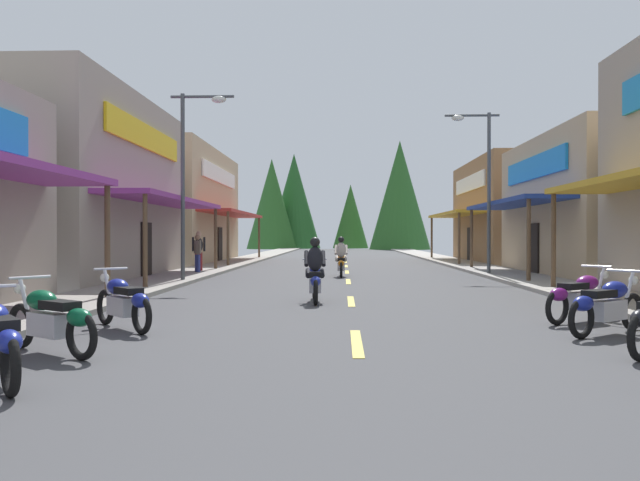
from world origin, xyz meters
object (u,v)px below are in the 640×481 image
(rider_cruising_trailing, at_px, (341,260))
(motorcycle_parked_left_3, at_px, (123,301))
(streetlamp_right, at_px, (481,170))
(motorcycle_parked_right_3, at_px, (580,296))
(pedestrian_browsing, at_px, (199,249))
(motorcycle_parked_right_2, at_px, (607,305))
(motorcycle_parked_left_2, at_px, (51,318))
(streetlamp_left, at_px, (192,160))
(rider_cruising_lead, at_px, (315,275))
(pedestrian_by_shop, at_px, (198,252))

(rider_cruising_trailing, bearing_deg, motorcycle_parked_left_3, 164.89)
(streetlamp_right, bearing_deg, motorcycle_parked_right_3, -94.67)
(motorcycle_parked_right_3, xyz_separation_m, pedestrian_browsing, (-10.49, 14.56, 0.55))
(motorcycle_parked_right_2, height_order, motorcycle_parked_left_3, same)
(motorcycle_parked_right_2, xyz_separation_m, motorcycle_parked_left_2, (-8.22, -1.94, 0.00))
(streetlamp_left, relative_size, motorcycle_parked_right_2, 3.64)
(rider_cruising_trailing, xyz_separation_m, pedestrian_browsing, (-6.03, 1.83, 0.39))
(streetlamp_left, distance_m, rider_cruising_lead, 8.21)
(motorcycle_parked_left_2, bearing_deg, motorcycle_parked_right_2, -132.06)
(pedestrian_by_shop, relative_size, pedestrian_browsing, 0.92)
(streetlamp_left, bearing_deg, streetlamp_right, 20.98)
(motorcycle_parked_left_2, bearing_deg, streetlamp_left, -50.29)
(motorcycle_parked_right_3, height_order, motorcycle_parked_left_3, same)
(motorcycle_parked_right_2, bearing_deg, streetlamp_right, 47.84)
(pedestrian_by_shop, bearing_deg, motorcycle_parked_right_2, 84.88)
(motorcycle_parked_right_3, height_order, pedestrian_browsing, pedestrian_browsing)
(streetlamp_right, bearing_deg, motorcycle_parked_right_2, -94.73)
(streetlamp_right, xyz_separation_m, rider_cruising_lead, (-6.16, -10.02, -3.54))
(motorcycle_parked_left_3, height_order, pedestrian_browsing, pedestrian_browsing)
(motorcycle_parked_left_2, height_order, rider_cruising_lead, rider_cruising_lead)
(motorcycle_parked_left_3, xyz_separation_m, pedestrian_by_shop, (-2.18, 14.93, 0.46))
(motorcycle_parked_left_2, bearing_deg, rider_cruising_lead, -81.34)
(motorcycle_parked_left_3, bearing_deg, motorcycle_parked_right_3, -124.08)
(motorcycle_parked_left_2, xyz_separation_m, motorcycle_parked_left_3, (0.21, 2.22, 0.00))
(streetlamp_left, distance_m, motorcycle_parked_left_2, 13.28)
(streetlamp_left, relative_size, pedestrian_by_shop, 3.89)
(streetlamp_right, bearing_deg, motorcycle_parked_left_3, -122.41)
(motorcycle_parked_right_3, relative_size, rider_cruising_trailing, 0.82)
(motorcycle_parked_right_2, bearing_deg, motorcycle_parked_left_2, 155.87)
(motorcycle_parked_right_3, height_order, motorcycle_parked_left_2, same)
(pedestrian_by_shop, bearing_deg, streetlamp_left, 61.87)
(streetlamp_left, bearing_deg, motorcycle_parked_left_2, -84.93)
(motorcycle_parked_left_3, relative_size, pedestrian_by_shop, 1.00)
(rider_cruising_lead, height_order, rider_cruising_trailing, same)
(motorcycle_parked_left_2, xyz_separation_m, rider_cruising_lead, (3.29, 6.75, 0.17))
(motorcycle_parked_left_3, bearing_deg, motorcycle_parked_right_2, -134.63)
(motorcycle_parked_right_3, xyz_separation_m, motorcycle_parked_left_3, (-8.15, -1.23, 0.00))
(motorcycle_parked_left_3, xyz_separation_m, pedestrian_browsing, (-2.34, 15.79, 0.55))
(motorcycle_parked_right_3, distance_m, motorcycle_parked_left_3, 8.24)
(motorcycle_parked_right_2, height_order, pedestrian_browsing, pedestrian_browsing)
(pedestrian_by_shop, distance_m, pedestrian_browsing, 0.88)
(motorcycle_parked_left_2, bearing_deg, motorcycle_parked_left_3, -60.71)
(streetlamp_left, xyz_separation_m, streetlamp_right, (10.57, 4.05, 0.04))
(rider_cruising_lead, bearing_deg, streetlamp_left, 32.88)
(streetlamp_right, bearing_deg, pedestrian_browsing, 173.90)
(streetlamp_right, height_order, rider_cruising_lead, streetlamp_right)
(streetlamp_right, xyz_separation_m, motorcycle_parked_left_3, (-9.24, -14.55, -3.71))
(rider_cruising_lead, distance_m, pedestrian_by_shop, 11.66)
(motorcycle_parked_right_3, height_order, rider_cruising_trailing, rider_cruising_trailing)
(motorcycle_parked_right_2, relative_size, pedestrian_browsing, 0.99)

